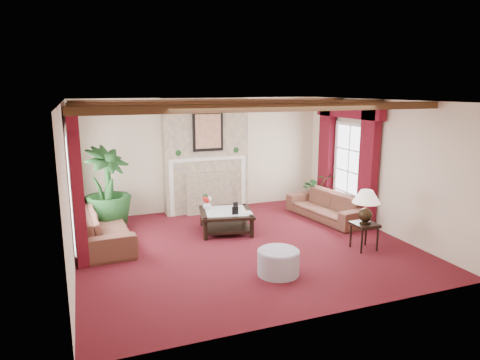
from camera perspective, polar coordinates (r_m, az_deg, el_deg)
name	(u,v)px	position (r m, az deg, el deg)	size (l,w,h in m)	color
floor	(244,246)	(8.19, 0.58, -8.74)	(6.00, 6.00, 0.00)	#3F0B11
ceiling	(245,101)	(7.65, 0.63, 10.51)	(6.00, 6.00, 0.00)	white
back_wall	(203,154)	(10.38, -4.90, 3.41)	(6.00, 0.02, 2.70)	beige
left_wall	(68,189)	(7.30, -21.92, -1.14)	(0.02, 5.50, 2.70)	beige
right_wall	(380,166)	(9.31, 18.11, 1.84)	(0.02, 5.50, 2.70)	beige
ceiling_beams	(245,104)	(7.65, 0.63, 10.06)	(6.00, 3.00, 0.12)	#372211
fireplace	(205,98)	(10.07, -4.73, 10.86)	(2.00, 0.52, 2.70)	tan
french_door_left	(67,134)	(8.17, -22.03, 5.73)	(0.10, 1.10, 2.16)	white
french_door_right	(352,124)	(9.98, 14.68, 7.22)	(0.10, 1.10, 2.16)	white
curtains_left	(72,110)	(8.14, -21.49, 8.73)	(0.20, 2.40, 2.55)	#4D0A16
curtains_right	(349,105)	(9.90, 14.28, 9.64)	(0.20, 2.40, 2.55)	#4D0A16
sofa_left	(104,221)	(8.58, -17.63, -5.28)	(0.75, 2.24, 0.87)	black
sofa_right	(327,202)	(9.89, 11.51, -2.86)	(0.92, 2.11, 0.80)	black
potted_palm	(108,206)	(9.46, -17.16, -3.29)	(1.87, 1.96, 0.98)	black
small_plant	(317,194)	(10.77, 10.18, -1.90)	(0.92, 1.00, 0.68)	black
coffee_table	(226,221)	(8.91, -1.89, -5.51)	(1.06, 1.06, 0.43)	black
side_table	(364,236)	(8.27, 16.20, -7.19)	(0.42, 0.42, 0.50)	black
ottoman	(278,262)	(6.97, 5.12, -10.90)	(0.67, 0.67, 0.39)	gray
table_lamp	(366,206)	(8.10, 16.44, -3.38)	(0.50, 0.50, 0.64)	black
flower_vase	(207,205)	(8.99, -4.43, -3.33)	(0.24, 0.24, 0.18)	silver
book	(243,207)	(8.63, 0.34, -3.68)	(0.19, 0.04, 0.26)	black
photo_frame_a	(235,211)	(8.56, -0.66, -4.13)	(0.13, 0.02, 0.17)	black
photo_frame_b	(235,205)	(9.02, -0.61, -3.40)	(0.10, 0.02, 0.14)	black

